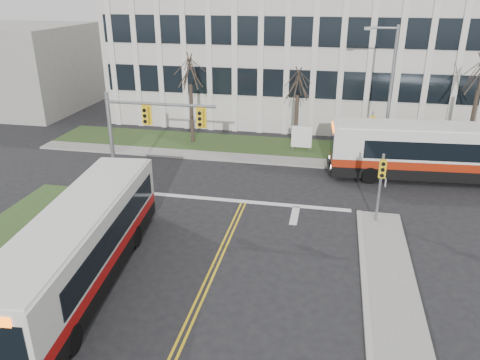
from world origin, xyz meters
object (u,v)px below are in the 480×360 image
(directory_sign, at_px, (302,137))
(bus_main, at_px, (81,248))
(streetlight, at_px, (388,89))
(bus_cross, at_px, (436,153))

(directory_sign, height_order, bus_main, bus_main)
(streetlight, distance_m, bus_main, 21.74)
(bus_main, bearing_deg, directory_sign, 62.03)
(directory_sign, xyz_separation_m, bus_main, (-7.48, -18.35, 0.47))
(streetlight, height_order, bus_main, streetlight)
(bus_main, bearing_deg, streetlight, 46.86)
(streetlight, bearing_deg, bus_main, -127.35)
(directory_sign, bearing_deg, bus_main, -112.18)
(directory_sign, bearing_deg, streetlight, -13.23)
(streetlight, bearing_deg, bus_cross, -35.39)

